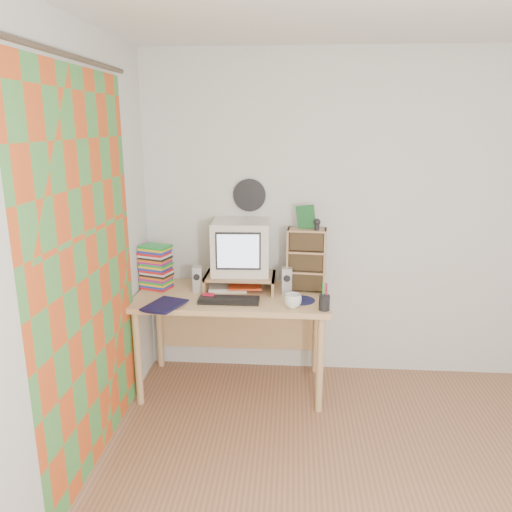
% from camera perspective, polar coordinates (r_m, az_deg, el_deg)
% --- Properties ---
extents(back_wall, '(3.50, 0.00, 3.50)m').
position_cam_1_polar(back_wall, '(3.92, 12.99, 4.08)').
color(back_wall, silver).
rests_on(back_wall, floor).
extents(left_wall, '(0.00, 3.50, 3.50)m').
position_cam_1_polar(left_wall, '(2.46, -23.91, -3.17)').
color(left_wall, silver).
rests_on(left_wall, floor).
extents(curtain, '(0.00, 2.20, 2.20)m').
position_cam_1_polar(curtain, '(2.89, -18.62, -2.20)').
color(curtain, '#CB4E1C').
rests_on(curtain, left_wall).
extents(wall_disc, '(0.25, 0.02, 0.25)m').
position_cam_1_polar(wall_disc, '(3.84, -0.76, 6.96)').
color(wall_disc, black).
rests_on(wall_disc, back_wall).
extents(desk, '(1.40, 0.70, 0.75)m').
position_cam_1_polar(desk, '(3.77, -2.62, -5.99)').
color(desk, tan).
rests_on(desk, floor).
extents(monitor_riser, '(0.52, 0.30, 0.12)m').
position_cam_1_polar(monitor_riser, '(3.73, -1.83, -2.52)').
color(monitor_riser, tan).
rests_on(monitor_riser, desk).
extents(crt_monitor, '(0.43, 0.43, 0.39)m').
position_cam_1_polar(crt_monitor, '(3.72, -1.78, 0.99)').
color(crt_monitor, beige).
rests_on(crt_monitor, monitor_riser).
extents(speaker_left, '(0.08, 0.08, 0.19)m').
position_cam_1_polar(speaker_left, '(3.72, -6.69, -2.65)').
color(speaker_left, silver).
rests_on(speaker_left, desk).
extents(speaker_right, '(0.07, 0.07, 0.20)m').
position_cam_1_polar(speaker_right, '(3.66, 3.55, -2.83)').
color(speaker_right, silver).
rests_on(speaker_right, desk).
extents(keyboard, '(0.43, 0.14, 0.03)m').
position_cam_1_polar(keyboard, '(3.51, -3.12, -5.06)').
color(keyboard, black).
rests_on(keyboard, desk).
extents(dvd_stack, '(0.25, 0.21, 0.30)m').
position_cam_1_polar(dvd_stack, '(3.83, -11.38, -1.48)').
color(dvd_stack, brown).
rests_on(dvd_stack, desk).
extents(cd_rack, '(0.29, 0.17, 0.47)m').
position_cam_1_polar(cd_rack, '(3.70, 5.77, -0.47)').
color(cd_rack, tan).
rests_on(cd_rack, desk).
extents(mug, '(0.12, 0.12, 0.09)m').
position_cam_1_polar(mug, '(3.40, 4.23, -5.13)').
color(mug, silver).
rests_on(mug, desk).
extents(diary, '(0.31, 0.27, 0.05)m').
position_cam_1_polar(diary, '(3.52, -11.85, -5.10)').
color(diary, '#110E34').
rests_on(diary, desk).
extents(mousepad, '(0.26, 0.26, 0.00)m').
position_cam_1_polar(mousepad, '(3.55, 5.07, -5.05)').
color(mousepad, '#0F1433').
rests_on(mousepad, desk).
extents(pen_cup, '(0.09, 0.09, 0.15)m').
position_cam_1_polar(pen_cup, '(3.37, 7.83, -4.98)').
color(pen_cup, black).
rests_on(pen_cup, desk).
extents(papers, '(0.30, 0.23, 0.04)m').
position_cam_1_polar(papers, '(3.77, -2.46, -3.54)').
color(papers, silver).
rests_on(papers, desk).
extents(red_box, '(0.08, 0.06, 0.04)m').
position_cam_1_polar(red_box, '(3.57, -5.44, -4.64)').
color(red_box, red).
rests_on(red_box, desk).
extents(game_box, '(0.13, 0.06, 0.17)m').
position_cam_1_polar(game_box, '(3.65, 5.74, 4.47)').
color(game_box, '#195727').
rests_on(game_box, cd_rack).
extents(webcam, '(0.06, 0.06, 0.08)m').
position_cam_1_polar(webcam, '(3.60, 6.99, 3.61)').
color(webcam, black).
rests_on(webcam, cd_rack).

